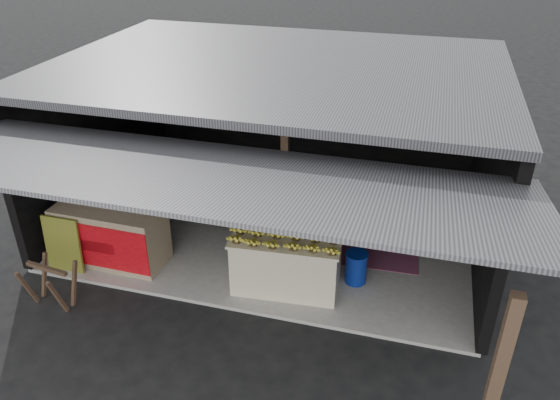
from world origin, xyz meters
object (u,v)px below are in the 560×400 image
(neighbor_stall, at_px, (111,231))
(plastic_chair, at_px, (400,209))
(sawhorse, at_px, (50,281))
(banana_table, at_px, (287,259))
(white_crate, at_px, (297,227))
(water_barrel, at_px, (356,268))

(neighbor_stall, xyz_separation_m, plastic_chair, (4.45, 1.99, -0.01))
(sawhorse, height_order, plastic_chair, plastic_chair)
(banana_table, relative_size, neighbor_stall, 0.95)
(white_crate, distance_m, water_barrel, 1.27)
(banana_table, relative_size, plastic_chair, 1.90)
(plastic_chair, bearing_deg, sawhorse, -155.20)
(banana_table, relative_size, white_crate, 1.92)
(neighbor_stall, distance_m, plastic_chair, 4.88)
(banana_table, distance_m, water_barrel, 1.09)
(water_barrel, bearing_deg, white_crate, 151.20)
(sawhorse, relative_size, plastic_chair, 0.80)
(white_crate, distance_m, neighbor_stall, 3.03)
(banana_table, relative_size, sawhorse, 2.38)
(white_crate, height_order, neighbor_stall, neighbor_stall)
(banana_table, height_order, water_barrel, banana_table)
(banana_table, distance_m, neighbor_stall, 2.92)
(sawhorse, distance_m, plastic_chair, 5.75)
(sawhorse, xyz_separation_m, plastic_chair, (4.76, 3.21, 0.15))
(water_barrel, height_order, plastic_chair, plastic_chair)
(sawhorse, bearing_deg, plastic_chair, 40.94)
(banana_table, bearing_deg, neighbor_stall, 178.21)
(sawhorse, xyz_separation_m, water_barrel, (4.24, 1.68, -0.13))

